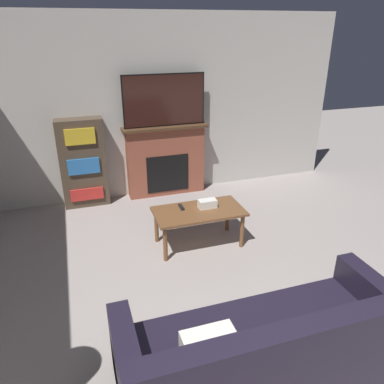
# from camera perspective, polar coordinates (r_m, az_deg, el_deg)

# --- Properties ---
(wall_back) EXTENTS (6.10, 0.06, 2.70)m
(wall_back) POSITION_cam_1_polar(r_m,az_deg,el_deg) (5.80, -6.25, 12.51)
(wall_back) COLOR beige
(wall_back) RESTS_ON ground_plane
(fireplace) EXTENTS (1.31, 0.28, 1.11)m
(fireplace) POSITION_cam_1_polar(r_m,az_deg,el_deg) (5.91, -4.03, 4.86)
(fireplace) COLOR brown
(fireplace) RESTS_ON ground_plane
(tv) EXTENTS (1.23, 0.03, 0.76)m
(tv) POSITION_cam_1_polar(r_m,az_deg,el_deg) (5.66, -4.25, 13.75)
(tv) COLOR black
(tv) RESTS_ON fireplace
(couch) EXTENTS (2.18, 0.89, 0.84)m
(couch) POSITION_cam_1_polar(r_m,az_deg,el_deg) (3.06, 11.29, -23.10)
(couch) COLOR black
(couch) RESTS_ON ground_plane
(coffee_table) EXTENTS (1.08, 0.56, 0.47)m
(coffee_table) POSITION_cam_1_polar(r_m,az_deg,el_deg) (4.52, 1.05, -3.48)
(coffee_table) COLOR brown
(coffee_table) RESTS_ON ground_plane
(tissue_box) EXTENTS (0.22, 0.12, 0.10)m
(tissue_box) POSITION_cam_1_polar(r_m,az_deg,el_deg) (4.55, 2.36, -1.78)
(tissue_box) COLOR white
(tissue_box) RESTS_ON coffee_table
(remote_control) EXTENTS (0.04, 0.15, 0.02)m
(remote_control) POSITION_cam_1_polar(r_m,az_deg,el_deg) (4.55, -1.65, -2.30)
(remote_control) COLOR black
(remote_control) RESTS_ON coffee_table
(bookshelf) EXTENTS (0.66, 0.29, 1.31)m
(bookshelf) POSITION_cam_1_polar(r_m,az_deg,el_deg) (5.71, -16.26, 4.23)
(bookshelf) COLOR #4C3D2D
(bookshelf) RESTS_ON ground_plane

